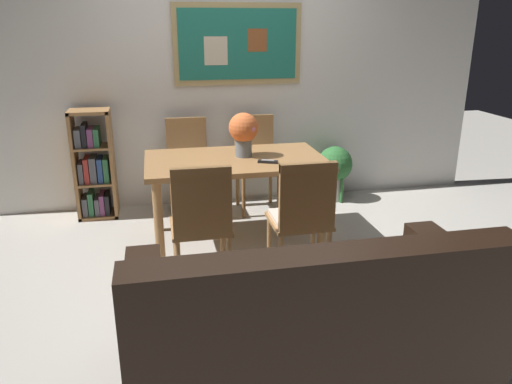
{
  "coord_description": "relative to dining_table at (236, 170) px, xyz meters",
  "views": [
    {
      "loc": [
        -0.73,
        -3.3,
        1.75
      ],
      "look_at": [
        -0.08,
        -0.14,
        0.65
      ],
      "focal_mm": 34.74,
      "sensor_mm": 36.0,
      "label": 1
    }
  ],
  "objects": [
    {
      "name": "tv_remote",
      "position": [
        0.23,
        -0.19,
        0.11
      ],
      "size": [
        0.16,
        0.1,
        0.02
      ],
      "color": "black",
      "rests_on": "dining_table"
    },
    {
      "name": "dining_table",
      "position": [
        0.0,
        0.0,
        0.0
      ],
      "size": [
        1.44,
        0.86,
        0.72
      ],
      "color": "#9E7042",
      "rests_on": "ground_plane"
    },
    {
      "name": "bookshelf",
      "position": [
        -1.2,
        0.83,
        -0.15
      ],
      "size": [
        0.36,
        0.28,
        1.02
      ],
      "color": "#9E7042",
      "rests_on": "ground_plane"
    },
    {
      "name": "ground_plane",
      "position": [
        0.11,
        -0.51,
        -0.62
      ],
      "size": [
        12.0,
        12.0,
        0.0
      ],
      "primitive_type": "plane",
      "color": "#B7B2A8"
    },
    {
      "name": "wall_back_with_painting",
      "position": [
        0.12,
        1.08,
        0.68
      ],
      "size": [
        5.2,
        0.14,
        2.6
      ],
      "color": "silver",
      "rests_on": "ground_plane"
    },
    {
      "name": "dining_chair_near_right",
      "position": [
        0.33,
        -0.81,
        -0.09
      ],
      "size": [
        0.4,
        0.41,
        0.91
      ],
      "color": "#9E7042",
      "rests_on": "ground_plane"
    },
    {
      "name": "potted_ivy",
      "position": [
        1.16,
        0.81,
        -0.29
      ],
      "size": [
        0.36,
        0.36,
        0.59
      ],
      "color": "#B2ADA3",
      "rests_on": "ground_plane"
    },
    {
      "name": "leather_couch",
      "position": [
        0.09,
        -1.77,
        -0.31
      ],
      "size": [
        1.8,
        0.84,
        0.84
      ],
      "color": "black",
      "rests_on": "ground_plane"
    },
    {
      "name": "dining_chair_far_right",
      "position": [
        0.33,
        0.76,
        -0.09
      ],
      "size": [
        0.4,
        0.41,
        0.91
      ],
      "color": "#9E7042",
      "rests_on": "ground_plane"
    },
    {
      "name": "flower_vase",
      "position": [
        0.08,
        0.05,
        0.31
      ],
      "size": [
        0.25,
        0.24,
        0.36
      ],
      "color": "slate",
      "rests_on": "dining_table"
    },
    {
      "name": "dining_chair_near_left",
      "position": [
        -0.36,
        -0.77,
        -0.09
      ],
      "size": [
        0.4,
        0.41,
        0.91
      ],
      "color": "#9E7042",
      "rests_on": "ground_plane"
    },
    {
      "name": "dining_chair_far_left",
      "position": [
        -0.33,
        0.75,
        -0.09
      ],
      "size": [
        0.4,
        0.41,
        0.91
      ],
      "color": "#9E7042",
      "rests_on": "ground_plane"
    }
  ]
}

